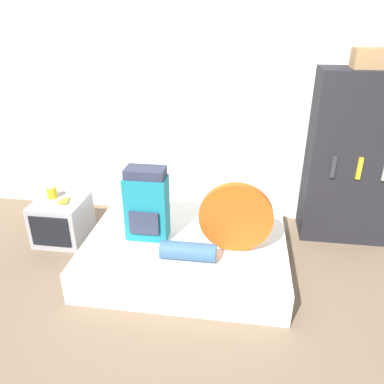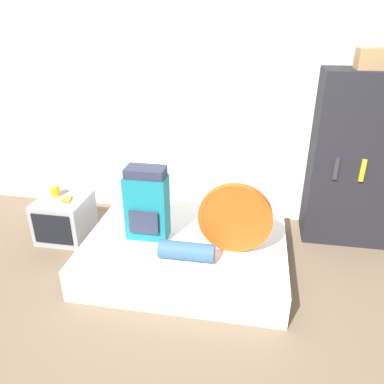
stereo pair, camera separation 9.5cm
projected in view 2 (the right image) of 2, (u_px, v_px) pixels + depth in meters
The scene contains 11 objects.
ground_plane at pixel (172, 325), 2.90m from camera, with size 16.00×16.00×0.00m, color brown.
wall_back at pixel (208, 105), 4.00m from camera, with size 8.00×0.05×2.60m.
bed at pixel (187, 248), 3.58m from camera, with size 1.83×1.47×0.30m.
backpack at pixel (147, 204), 3.36m from camera, with size 0.38×0.25×0.68m.
tent_bag at pixel (235, 218), 3.16m from camera, with size 0.63×0.07×0.63m.
sleeping_roll at pixel (187, 251), 3.14m from camera, with size 0.47×0.16×0.16m.
television at pixel (65, 218), 3.97m from camera, with size 0.50×0.53×0.45m.
canister at pixel (55, 190), 3.91m from camera, with size 0.10×0.10×0.13m.
banana_bunch at pixel (68, 198), 3.85m from camera, with size 0.12×0.17×0.03m.
bookshelf at pixel (358, 161), 3.69m from camera, with size 0.89×0.46×1.74m.
cardboard_box at pixel (379, 59), 3.27m from camera, with size 0.37×0.22×0.17m.
Camera 2 is at (0.53, -2.11, 2.19)m, focal length 35.00 mm.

